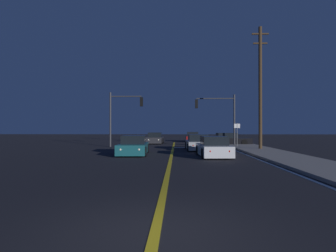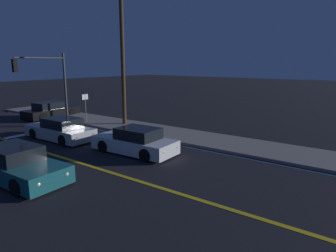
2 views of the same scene
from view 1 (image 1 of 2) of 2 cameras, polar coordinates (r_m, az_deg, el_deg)
The scene contains 15 objects.
ground_plane at distance 5.47m, azimuth -2.63°, elevation -20.61°, with size 160.00×160.00×0.00m, color black.
sidewalk_right at distance 18.45m, azimuth 23.25°, elevation -6.00°, with size 3.20×43.13×0.15m, color gray.
lane_line_center at distance 17.21m, azimuth 0.52°, elevation -6.67°, with size 0.20×40.73×0.01m, color gold.
lane_line_edge_right at distance 17.87m, azimuth 17.69°, elevation -6.42°, with size 0.16×40.73×0.01m, color white.
stop_bar at distance 27.74m, azimuth 6.73°, elevation -4.27°, with size 5.49×0.50×0.01m, color white.
car_lead_oncoming_charcoal at distance 34.87m, azimuth -2.60°, elevation -2.53°, with size 1.98×4.17×1.34m.
car_side_waiting_black at distance 32.32m, azimuth 11.93°, elevation -2.69°, with size 4.71×2.09×1.34m.
car_following_oncoming_teal at distance 20.71m, azimuth -6.83°, elevation -4.00°, with size 2.16×4.74×1.34m.
car_far_approaching_silver at distance 24.75m, azimuth 5.91°, elevation -3.40°, with size 2.05×4.75×1.34m.
car_mid_block_red at distance 39.45m, azimuth 4.88°, elevation -2.28°, with size 1.91×4.24×1.34m.
car_parked_curb_white at distance 19.27m, azimuth 8.98°, elevation -4.27°, with size 2.08×4.58×1.34m.
traffic_signal_near_right at distance 30.24m, azimuth 10.15°, elevation 2.84°, with size 4.14×0.28×5.34m.
traffic_signal_far_left at distance 29.05m, azimuth -9.04°, elevation 3.00°, with size 3.35×0.28×5.43m.
utility_pole_right at distance 25.64m, azimuth 17.83°, elevation 7.48°, with size 1.41×0.29×10.43m.
street_sign_corner at distance 27.65m, azimuth 13.53°, elevation -1.03°, with size 0.56×0.07×2.33m.
Camera 1 is at (0.40, -5.12, 1.89)m, focal length 30.75 mm.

